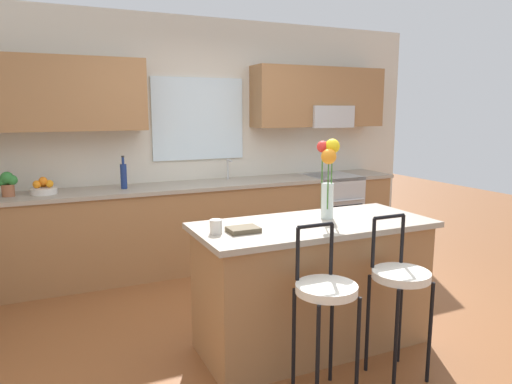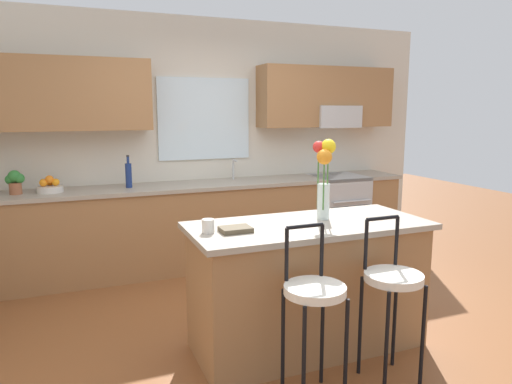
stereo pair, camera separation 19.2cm
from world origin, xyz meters
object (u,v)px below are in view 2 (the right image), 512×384
at_px(flower_vase, 324,172).
at_px(cookbook, 236,229).
at_px(bar_stool_middle, 392,285).
at_px(bottle_olive_oil, 129,175).
at_px(bar_stool_near, 314,298).
at_px(potted_plant_small, 15,181).
at_px(kitchen_island, 308,285).
at_px(mug_ceramic, 208,226).
at_px(oven_range, 337,213).
at_px(fruit_bowl_oranges, 50,187).

relative_size(flower_vase, cookbook, 2.90).
distance_m(bar_stool_middle, cookbook, 1.04).
bearing_deg(bottle_olive_oil, bar_stool_near, -74.99).
distance_m(bottle_olive_oil, potted_plant_small, 1.03).
bearing_deg(cookbook, potted_plant_small, 125.10).
xyz_separation_m(kitchen_island, bottle_olive_oil, (-0.98, 2.03, 0.59)).
xyz_separation_m(flower_vase, bottle_olive_oil, (-1.12, 1.97, -0.21)).
xyz_separation_m(bar_stool_near, bottle_olive_oil, (-0.70, 2.62, 0.42)).
distance_m(bar_stool_near, mug_ceramic, 0.82).
bearing_deg(bottle_olive_oil, kitchen_island, -64.31).
xyz_separation_m(bar_stool_middle, cookbook, (-0.83, 0.55, 0.30)).
xyz_separation_m(oven_range, fruit_bowl_oranges, (-3.19, 0.03, 0.52)).
height_order(kitchen_island, bar_stool_middle, bar_stool_middle).
xyz_separation_m(bar_stool_middle, potted_plant_small, (-2.29, 2.62, 0.41)).
height_order(bar_stool_middle, fruit_bowl_oranges, fruit_bowl_oranges).
bearing_deg(potted_plant_small, bar_stool_near, -56.45).
bearing_deg(kitchen_island, mug_ceramic, 179.64).
distance_m(kitchen_island, flower_vase, 0.82).
xyz_separation_m(bar_stool_middle, mug_ceramic, (-1.01, 0.59, 0.33)).
height_order(flower_vase, mug_ceramic, flower_vase).
bearing_deg(fruit_bowl_oranges, bar_stool_near, -61.20).
height_order(flower_vase, cookbook, flower_vase).
bearing_deg(fruit_bowl_oranges, flower_vase, -46.70).
height_order(kitchen_island, potted_plant_small, potted_plant_small).
bearing_deg(potted_plant_small, mug_ceramic, -57.69).
bearing_deg(bar_stool_near, bar_stool_middle, 0.00).
relative_size(oven_range, flower_vase, 1.59).
relative_size(oven_range, mug_ceramic, 10.22).
distance_m(bar_stool_near, bottle_olive_oil, 2.74).
distance_m(bar_stool_middle, flower_vase, 0.91).
xyz_separation_m(bottle_olive_oil, potted_plant_small, (-1.03, -0.00, -0.01)).
bearing_deg(potted_plant_small, bottle_olive_oil, 0.01).
bearing_deg(kitchen_island, bar_stool_near, -115.10).
relative_size(mug_ceramic, fruit_bowl_oranges, 0.38).
relative_size(oven_range, kitchen_island, 0.54).
xyz_separation_m(oven_range, bar_stool_middle, (-1.20, -2.59, 0.18)).
height_order(cookbook, potted_plant_small, potted_plant_small).
relative_size(flower_vase, fruit_bowl_oranges, 2.41).
bearing_deg(bottle_olive_oil, oven_range, -0.58).
bearing_deg(bar_stool_near, kitchen_island, 64.90).
xyz_separation_m(kitchen_island, potted_plant_small, (-2.01, 2.03, 0.58)).
height_order(oven_range, potted_plant_small, potted_plant_small).
height_order(oven_range, bar_stool_middle, bar_stool_middle).
bearing_deg(bottle_olive_oil, flower_vase, -60.32).
height_order(oven_range, bottle_olive_oil, bottle_olive_oil).
bearing_deg(kitchen_island, cookbook, -176.17).
xyz_separation_m(bar_stool_middle, fruit_bowl_oranges, (-1.99, 2.62, 0.34)).
height_order(kitchen_island, fruit_bowl_oranges, fruit_bowl_oranges).
xyz_separation_m(kitchen_island, mug_ceramic, (-0.73, 0.00, 0.50)).
xyz_separation_m(oven_range, flower_vase, (-1.32, -1.95, 0.81)).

